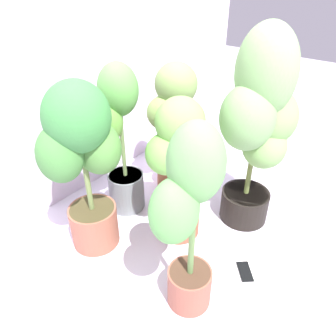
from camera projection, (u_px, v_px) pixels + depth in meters
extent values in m
plane|color=silver|center=(201.00, 243.00, 1.66)|extent=(8.00, 8.00, 0.00)
cube|color=silver|center=(64.00, 13.00, 1.57)|extent=(3.20, 0.01, 2.00)
cylinder|color=black|center=(244.00, 204.00, 1.79)|extent=(0.26, 0.26, 0.17)
cylinder|color=#3C2922|center=(246.00, 193.00, 1.75)|extent=(0.24, 0.24, 0.02)
cylinder|color=olive|center=(256.00, 131.00, 1.54)|extent=(0.03, 0.03, 0.73)
ellipsoid|color=#7FAE68|center=(266.00, 72.00, 1.39)|extent=(0.32, 0.34, 0.42)
ellipsoid|color=#74A360|center=(247.00, 118.00, 1.45)|extent=(0.26, 0.26, 0.31)
ellipsoid|color=#79AB5B|center=(269.00, 116.00, 1.54)|extent=(0.30, 0.31, 0.29)
ellipsoid|color=#79AC5B|center=(264.00, 146.00, 1.56)|extent=(0.22, 0.22, 0.22)
cylinder|color=#92533E|center=(95.00, 225.00, 1.62)|extent=(0.23, 0.23, 0.21)
cylinder|color=#3F371F|center=(92.00, 209.00, 1.56)|extent=(0.21, 0.21, 0.02)
cylinder|color=olive|center=(84.00, 160.00, 1.41)|extent=(0.02, 0.02, 0.54)
ellipsoid|color=#3C823F|center=(77.00, 117.00, 1.30)|extent=(0.39, 0.39, 0.30)
ellipsoid|color=#45813D|center=(60.00, 154.00, 1.33)|extent=(0.24, 0.24, 0.26)
ellipsoid|color=#4D843C|center=(98.00, 147.00, 1.42)|extent=(0.25, 0.27, 0.25)
cylinder|color=#94503F|center=(189.00, 286.00, 1.34)|extent=(0.18, 0.18, 0.17)
cylinder|color=#493022|center=(190.00, 273.00, 1.30)|extent=(0.17, 0.17, 0.02)
cylinder|color=#597A42|center=(193.00, 217.00, 1.14)|extent=(0.02, 0.02, 0.58)
ellipsoid|color=#6AA75B|center=(196.00, 163.00, 1.02)|extent=(0.27, 0.27, 0.29)
ellipsoid|color=#63AE55|center=(174.00, 211.00, 1.05)|extent=(0.19, 0.17, 0.25)
cylinder|color=#9B5735|center=(175.00, 173.00, 2.05)|extent=(0.22, 0.22, 0.16)
cylinder|color=#43311F|center=(175.00, 163.00, 2.01)|extent=(0.21, 0.21, 0.02)
cylinder|color=olive|center=(176.00, 120.00, 1.86)|extent=(0.02, 0.02, 0.56)
ellipsoid|color=#769451|center=(176.00, 84.00, 1.74)|extent=(0.25, 0.25, 0.24)
ellipsoid|color=#77974D|center=(165.00, 113.00, 1.78)|extent=(0.26, 0.26, 0.19)
cylinder|color=brown|center=(178.00, 217.00, 1.69)|extent=(0.22, 0.22, 0.18)
cylinder|color=#48321E|center=(178.00, 205.00, 1.64)|extent=(0.20, 0.20, 0.02)
cylinder|color=olive|center=(179.00, 161.00, 1.50)|extent=(0.02, 0.02, 0.51)
ellipsoid|color=#76AC51|center=(180.00, 122.00, 1.40)|extent=(0.30, 0.29, 0.23)
ellipsoid|color=#70B34C|center=(166.00, 154.00, 1.43)|extent=(0.26, 0.26, 0.19)
ellipsoid|color=#75A655|center=(190.00, 150.00, 1.51)|extent=(0.18, 0.19, 0.20)
ellipsoid|color=#70A751|center=(190.00, 173.00, 1.51)|extent=(0.22, 0.22, 0.15)
cylinder|color=slate|center=(127.00, 190.00, 1.85)|extent=(0.20, 0.20, 0.22)
cylinder|color=#402E18|center=(125.00, 176.00, 1.80)|extent=(0.18, 0.18, 0.02)
cylinder|color=#5F7942|center=(121.00, 130.00, 1.65)|extent=(0.02, 0.02, 0.55)
ellipsoid|color=#5B9C4A|center=(118.00, 90.00, 1.53)|extent=(0.27, 0.28, 0.26)
ellipsoid|color=#639D40|center=(106.00, 122.00, 1.57)|extent=(0.23, 0.22, 0.23)
cube|color=white|center=(245.00, 272.00, 1.50)|extent=(0.15, 0.15, 0.01)
cube|color=black|center=(245.00, 271.00, 1.50)|extent=(0.12, 0.12, 0.00)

